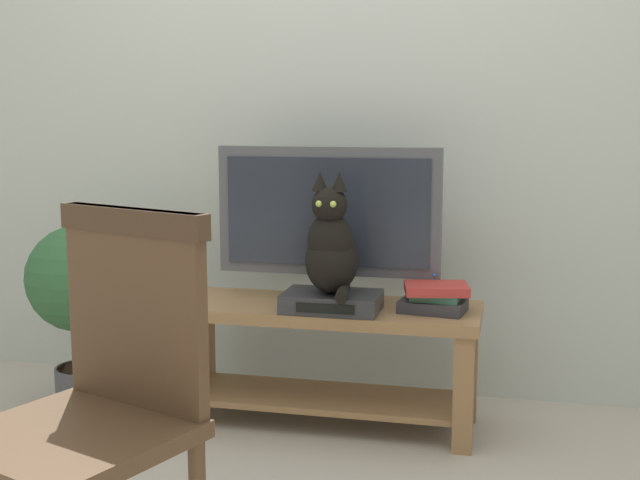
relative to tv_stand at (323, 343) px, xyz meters
The scene contains 8 objects.
back_wall 1.20m from the tv_stand, 97.22° to the left, with size 7.00×0.12×2.80m, color #B7BCB2.
tv_stand is the anchor object (origin of this frame).
tv 0.48m from the tv_stand, 89.98° to the left, with size 0.86×0.20×0.59m.
media_box 0.21m from the tv_stand, 58.60° to the right, with size 0.35×0.23×0.07m.
cat 0.40m from the tv_stand, 62.03° to the right, with size 0.19×0.31×0.45m.
wooden_chair 1.37m from the tv_stand, 99.24° to the right, with size 0.58×0.58×0.97m.
book_stack 0.47m from the tv_stand, ahead, with size 0.26×0.21×0.10m.
potted_plant 0.97m from the tv_stand, behind, with size 0.42×0.42×0.75m.
Camera 1 is at (0.75, -2.39, 1.19)m, focal length 46.91 mm.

